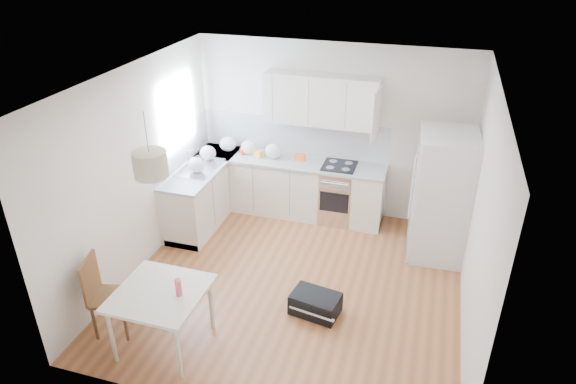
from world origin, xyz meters
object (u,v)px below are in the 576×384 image
object	(u,v)px
refrigerator	(443,196)
dining_table	(160,298)
dining_chair	(112,296)
gym_bag	(315,304)

from	to	relation	value
refrigerator	dining_table	xyz separation A→B (m)	(-2.79, -2.75, -0.24)
dining_table	dining_chair	xyz separation A→B (m)	(-0.66, 0.05, -0.17)
refrigerator	gym_bag	distance (m)	2.34
refrigerator	dining_table	world-z (taller)	refrigerator
refrigerator	gym_bag	size ratio (longest dim) A/B	3.15
dining_table	gym_bag	world-z (taller)	dining_table
dining_table	dining_chair	world-z (taller)	dining_chair
dining_chair	gym_bag	bearing A→B (deg)	9.70
refrigerator	dining_table	distance (m)	3.93
gym_bag	refrigerator	bearing A→B (deg)	62.93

